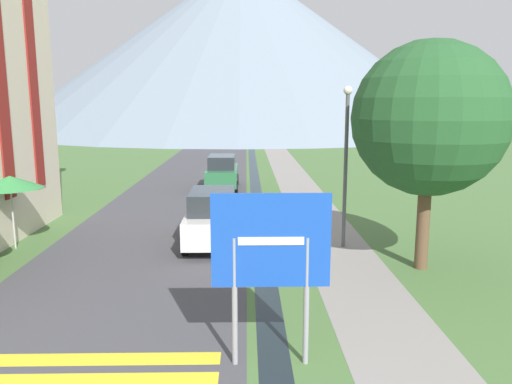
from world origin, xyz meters
TOP-DOWN VIEW (x-y plane):
  - ground_plane at (0.00, 20.00)m, footprint 160.00×160.00m
  - road at (-2.50, 30.00)m, footprint 6.40×60.00m
  - footpath at (3.60, 30.00)m, footprint 2.20×60.00m
  - drainage_channel at (1.20, 30.00)m, footprint 0.60×60.00m
  - mountain_distant at (-0.07, 84.61)m, footprint 77.95×77.95m
  - road_sign at (1.12, 4.19)m, footprint 2.06×0.11m
  - parked_car_near at (-0.40, 11.90)m, footprint 1.75×3.99m
  - parked_car_far at (-0.61, 22.69)m, footprint 1.73×4.10m
  - cafe_umbrella_rear_green at (-6.71, 11.50)m, footprint 1.96×1.96m
  - streetlamp at (3.85, 11.56)m, footprint 0.28×0.28m
  - tree_by_path at (5.62, 9.35)m, footprint 4.17×4.17m

SIDE VIEW (x-z plane):
  - ground_plane at x=0.00m, z-range 0.00..0.00m
  - drainage_channel at x=1.20m, z-range 0.00..0.00m
  - road at x=-2.50m, z-range 0.00..0.01m
  - footpath at x=3.60m, z-range 0.00..0.01m
  - parked_car_near at x=-0.40m, z-range 0.00..1.82m
  - parked_car_far at x=-0.61m, z-range 0.00..1.82m
  - road_sign at x=1.12m, z-range 0.49..3.60m
  - cafe_umbrella_rear_green at x=-6.71m, z-range 0.97..3.33m
  - streetlamp at x=3.85m, z-range 0.48..5.60m
  - tree_by_path at x=5.62m, z-range 1.04..7.32m
  - mountain_distant at x=-0.07m, z-range 0.00..28.10m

